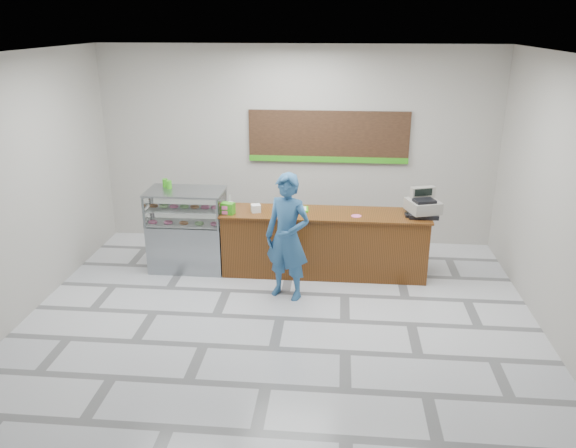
# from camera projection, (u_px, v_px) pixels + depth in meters

# --- Properties ---
(floor) EXTENTS (7.00, 7.00, 0.00)m
(floor) POSITION_uv_depth(u_px,v_px,m) (280.00, 318.00, 7.73)
(floor) COLOR silver
(floor) RESTS_ON ground
(back_wall) EXTENTS (7.00, 0.00, 7.00)m
(back_wall) POSITION_uv_depth(u_px,v_px,m) (297.00, 147.00, 9.94)
(back_wall) COLOR #B4AFA6
(back_wall) RESTS_ON floor
(ceiling) EXTENTS (7.00, 7.00, 0.00)m
(ceiling) POSITION_uv_depth(u_px,v_px,m) (278.00, 54.00, 6.53)
(ceiling) COLOR silver
(ceiling) RESTS_ON back_wall
(sales_counter) EXTENTS (3.26, 0.76, 1.03)m
(sales_counter) POSITION_uv_depth(u_px,v_px,m) (324.00, 243.00, 8.96)
(sales_counter) COLOR brown
(sales_counter) RESTS_ON floor
(display_case) EXTENTS (1.22, 0.72, 1.33)m
(display_case) POSITION_uv_depth(u_px,v_px,m) (187.00, 229.00, 9.09)
(display_case) COLOR gray
(display_case) RESTS_ON floor
(menu_board) EXTENTS (2.80, 0.06, 0.90)m
(menu_board) POSITION_uv_depth(u_px,v_px,m) (328.00, 138.00, 9.79)
(menu_board) COLOR black
(menu_board) RESTS_ON back_wall
(cash_register) EXTENTS (0.56, 0.58, 0.42)m
(cash_register) POSITION_uv_depth(u_px,v_px,m) (423.00, 206.00, 8.61)
(cash_register) COLOR black
(cash_register) RESTS_ON sales_counter
(card_terminal) EXTENTS (0.08, 0.16, 0.04)m
(card_terminal) POSITION_uv_depth(u_px,v_px,m) (408.00, 215.00, 8.61)
(card_terminal) COLOR black
(card_terminal) RESTS_ON sales_counter
(serving_tray) EXTENTS (0.39, 0.29, 0.02)m
(serving_tray) POSITION_uv_depth(u_px,v_px,m) (296.00, 209.00, 8.91)
(serving_tray) COLOR #40BF0F
(serving_tray) RESTS_ON sales_counter
(napkin_box) EXTENTS (0.18, 0.18, 0.12)m
(napkin_box) POSITION_uv_depth(u_px,v_px,m) (256.00, 208.00, 8.79)
(napkin_box) COLOR white
(napkin_box) RESTS_ON sales_counter
(straw_cup) EXTENTS (0.09, 0.09, 0.13)m
(straw_cup) POSITION_uv_depth(u_px,v_px,m) (230.00, 206.00, 8.88)
(straw_cup) COLOR silver
(straw_cup) RESTS_ON sales_counter
(promo_box) EXTENTS (0.23, 0.18, 0.18)m
(promo_box) POSITION_uv_depth(u_px,v_px,m) (228.00, 208.00, 8.69)
(promo_box) COLOR green
(promo_box) RESTS_ON sales_counter
(donut_decal) EXTENTS (0.16, 0.16, 0.00)m
(donut_decal) POSITION_uv_depth(u_px,v_px,m) (356.00, 216.00, 8.62)
(donut_decal) COLOR pink
(donut_decal) RESTS_ON sales_counter
(green_cup_left) EXTENTS (0.08, 0.08, 0.13)m
(green_cup_left) POSITION_uv_depth(u_px,v_px,m) (165.00, 183.00, 9.04)
(green_cup_left) COLOR green
(green_cup_left) RESTS_ON display_case
(green_cup_right) EXTENTS (0.08, 0.08, 0.13)m
(green_cup_right) POSITION_uv_depth(u_px,v_px,m) (169.00, 185.00, 8.95)
(green_cup_right) COLOR green
(green_cup_right) RESTS_ON display_case
(customer) EXTENTS (0.80, 0.67, 1.87)m
(customer) POSITION_uv_depth(u_px,v_px,m) (287.00, 237.00, 8.05)
(customer) COLOR #2B5B8C
(customer) RESTS_ON floor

